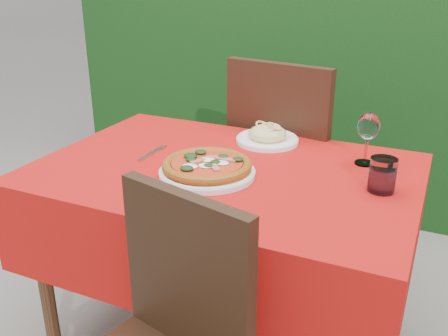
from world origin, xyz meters
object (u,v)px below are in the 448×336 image
at_px(pasta_plate, 267,136).
at_px(chair_far, 287,158).
at_px(water_glass, 382,177).
at_px(pizza_plate, 207,168).
at_px(fork, 149,154).
at_px(wine_glass, 368,128).

bearing_deg(pasta_plate, chair_far, 89.64).
relative_size(chair_far, water_glass, 9.73).
bearing_deg(water_glass, pizza_plate, -168.34).
distance_m(pizza_plate, fork, 0.28).
relative_size(water_glass, fork, 0.57).
distance_m(water_glass, wine_glass, 0.24).
xyz_separation_m(pasta_plate, wine_glass, (0.38, -0.07, 0.10)).
relative_size(chair_far, pasta_plate, 4.30).
bearing_deg(water_glass, chair_far, 130.22).
xyz_separation_m(chair_far, water_glass, (0.46, -0.55, 0.21)).
height_order(pasta_plate, water_glass, water_glass).
xyz_separation_m(pizza_plate, water_glass, (0.53, 0.11, 0.02)).
bearing_deg(wine_glass, pizza_plate, -144.84).
bearing_deg(fork, pasta_plate, 42.56).
bearing_deg(chair_far, water_glass, 140.13).
relative_size(wine_glass, fork, 0.98).
height_order(chair_far, pasta_plate, chair_far).
distance_m(chair_far, pizza_plate, 0.69).
distance_m(chair_far, water_glass, 0.74).
bearing_deg(wine_glass, pasta_plate, 169.28).
bearing_deg(fork, water_glass, 2.32).
relative_size(chair_far, wine_glass, 5.64).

